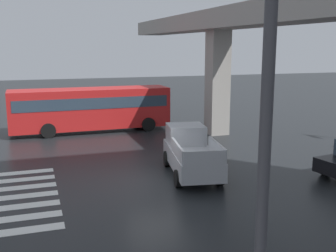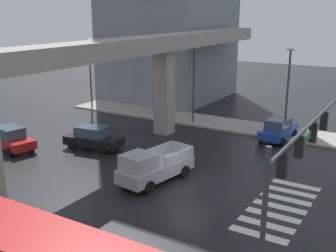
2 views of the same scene
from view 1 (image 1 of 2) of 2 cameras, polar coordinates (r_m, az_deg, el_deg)
name	(u,v)px [view 1 (image 1 of 2)]	position (r m, az deg, el deg)	size (l,w,h in m)	color
ground_plane	(156,182)	(18.32, -1.66, -7.73)	(120.00, 120.00, 0.00)	black
crosswalk_stripes	(22,196)	(17.64, -19.52, -9.12)	(7.15, 2.80, 0.01)	silver
elevated_overpass	(298,22)	(20.43, 17.46, 13.48)	(49.69, 2.35, 8.12)	#9E9991
pickup_truck	(190,153)	(19.35, 3.10, -3.67)	(5.35, 2.73, 2.08)	#A8AAAF
city_bus	(91,107)	(29.15, -10.55, 2.61)	(2.88, 10.83, 2.99)	red
street_lamp_near_corner	(265,153)	(5.34, 13.16, -3.67)	(0.44, 0.70, 7.24)	#38383D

